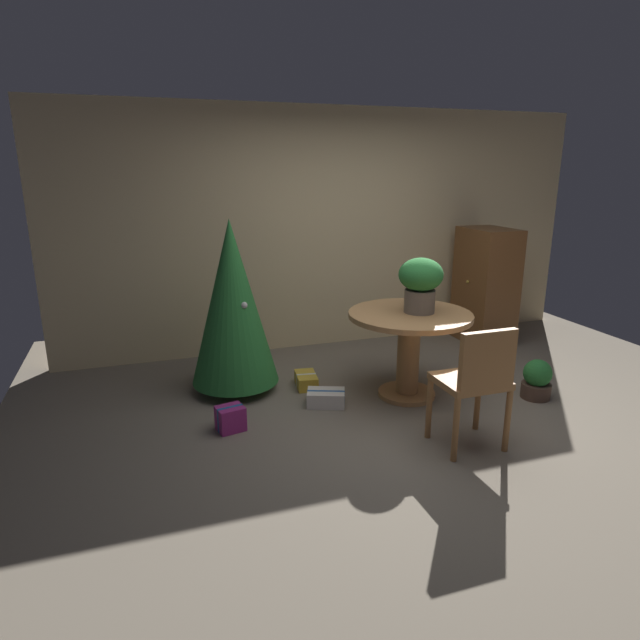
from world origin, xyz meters
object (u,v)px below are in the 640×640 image
Objects in this scene: flower_vase at (420,281)px; gift_box_cream at (326,398)px; wooden_chair_near at (476,379)px; wooden_cabinet at (485,286)px; gift_box_purple at (231,419)px; potted_plant at (537,380)px; gift_box_gold at (306,380)px; round_dining_table at (409,337)px; holiday_tree at (233,303)px.

gift_box_cream is (-0.83, 0.05, -0.98)m from flower_vase.
wooden_cabinet is at bearing 53.63° from wooden_chair_near.
flower_vase reaches higher than gift_box_purple.
flower_vase is 1.37m from potted_plant.
wooden_cabinet reaches higher than wooden_chair_near.
wooden_cabinet reaches higher than gift_box_cream.
round_dining_table is at bearing -31.57° from gift_box_gold.
gift_box_gold is 0.89× the size of gift_box_cream.
gift_box_purple is at bearing 174.45° from potted_plant.
flower_vase is 1.40m from gift_box_gold.
gift_box_gold is at bearing 38.03° from gift_box_purple.
flower_vase reaches higher than gift_box_gold.
flower_vase is 1.28m from gift_box_cream.
round_dining_table is 1.05m from gift_box_gold.
wooden_cabinet reaches higher than round_dining_table.
gift_box_gold is 0.94× the size of potted_plant.
round_dining_table is 1.15× the size of wooden_chair_near.
wooden_cabinet is at bearing 22.18° from gift_box_purple.
gift_box_cream is at bearing 166.02° from potted_plant.
holiday_tree is (-1.42, 1.62, 0.28)m from wooden_chair_near.
potted_plant is (1.85, -0.90, 0.11)m from gift_box_gold.
gift_box_purple is 0.18× the size of wooden_cabinet.
potted_plant is at bearing -22.27° from flower_vase.
holiday_tree is at bearing 167.84° from gift_box_gold.
wooden_cabinet reaches higher than gift_box_gold.
potted_plant is (1.81, -0.45, 0.11)m from gift_box_cream.
holiday_tree is (-1.50, 0.63, -0.22)m from flower_vase.
potted_plant is at bearing 28.97° from wooden_chair_near.
wooden_cabinet is (1.50, 1.16, -0.39)m from flower_vase.
wooden_chair_near reaches higher than gift_box_purple.
gift_box_cream is 2.65m from wooden_cabinet.
gift_box_cream is at bearing 125.89° from wooden_chair_near.
holiday_tree reaches higher than round_dining_table.
round_dining_table is at bearing -23.63° from holiday_tree.
gift_box_purple is (-0.18, -0.77, -0.73)m from holiday_tree.
gift_box_gold is at bearing 154.19° from potted_plant.
round_dining_table is 0.90m from gift_box_cream.
gift_box_gold is (0.63, -0.14, -0.76)m from holiday_tree.
potted_plant is (1.06, -0.41, -0.38)m from round_dining_table.
wooden_cabinet reaches higher than potted_plant.
gift_box_cream is (0.67, -0.58, -0.76)m from holiday_tree.
round_dining_table is 4.54× the size of gift_box_purple.
gift_box_cream is 1.06× the size of potted_plant.
wooden_chair_near is 2.67m from wooden_cabinet.
holiday_tree reaches higher than gift_box_gold.
flower_vase is at bearing -142.42° from wooden_cabinet.
gift_box_cream is (0.04, -0.44, 0.00)m from gift_box_gold.
holiday_tree reaches higher than wooden_chair_near.
potted_plant is (1.06, 0.59, -0.37)m from wooden_chair_near.
holiday_tree is 2.77m from potted_plant.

